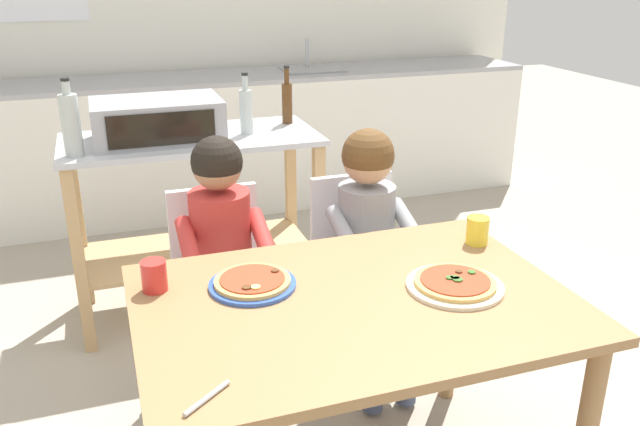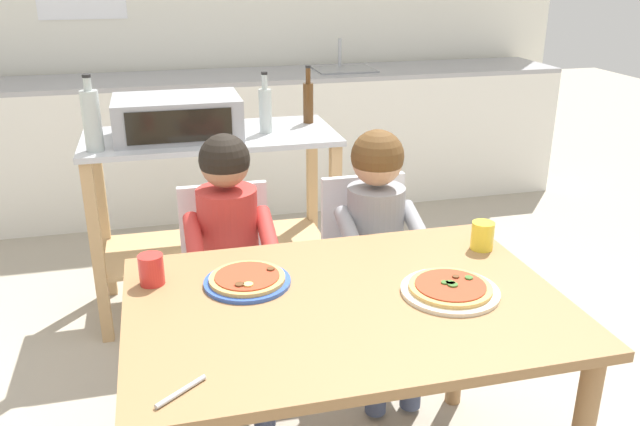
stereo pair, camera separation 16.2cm
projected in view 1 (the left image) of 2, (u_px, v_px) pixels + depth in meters
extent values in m
plane|color=#A89E8C|center=(257.00, 311.00, 3.26)|extent=(12.69, 12.69, 0.00)
cube|color=white|center=(181.00, 2.00, 4.50)|extent=(5.13, 0.12, 2.70)
cube|color=silver|center=(200.00, 146.00, 4.47)|extent=(4.61, 0.60, 0.88)
cube|color=#9E9EA3|center=(195.00, 79.00, 4.30)|extent=(4.61, 0.60, 0.03)
cube|color=gray|center=(312.00, 70.00, 4.54)|extent=(0.40, 0.33, 0.02)
cylinder|color=#B7BABF|center=(307.00, 53.00, 4.61)|extent=(0.02, 0.02, 0.20)
cube|color=#B7BABF|center=(191.00, 139.00, 2.99)|extent=(1.15, 0.54, 0.02)
cube|color=tan|center=(199.00, 251.00, 3.19)|extent=(1.06, 0.50, 0.02)
cube|color=tan|center=(79.00, 263.00, 2.78)|extent=(0.05, 0.05, 0.85)
cube|color=tan|center=(319.00, 232.00, 3.10)|extent=(0.05, 0.05, 0.85)
cube|color=tan|center=(79.00, 224.00, 3.19)|extent=(0.05, 0.05, 0.85)
cube|color=tan|center=(291.00, 200.00, 3.51)|extent=(0.05, 0.05, 0.85)
cube|color=#999BA0|center=(157.00, 120.00, 2.89)|extent=(0.55, 0.35, 0.18)
cube|color=black|center=(162.00, 129.00, 2.73)|extent=(0.44, 0.01, 0.14)
cylinder|color=black|center=(209.00, 138.00, 2.81)|extent=(0.02, 0.01, 0.02)
cylinder|color=#ADB7B2|center=(71.00, 126.00, 2.65)|extent=(0.07, 0.07, 0.25)
cylinder|color=#ADB7B2|center=(66.00, 88.00, 2.59)|extent=(0.03, 0.03, 0.05)
cylinder|color=black|center=(65.00, 79.00, 2.58)|extent=(0.04, 0.04, 0.01)
cylinder|color=#4C2D14|center=(287.00, 104.00, 3.19)|extent=(0.05, 0.05, 0.19)
cylinder|color=#4C2D14|center=(287.00, 76.00, 3.15)|extent=(0.02, 0.02, 0.07)
cylinder|color=black|center=(286.00, 67.00, 3.13)|extent=(0.03, 0.03, 0.01)
cylinder|color=#ADB7B2|center=(246.00, 112.00, 3.00)|extent=(0.06, 0.06, 0.20)
cylinder|color=#ADB7B2|center=(245.00, 83.00, 2.95)|extent=(0.03, 0.03, 0.07)
cylinder|color=black|center=(245.00, 74.00, 2.93)|extent=(0.03, 0.03, 0.01)
cube|color=olive|center=(354.00, 303.00, 1.88)|extent=(1.23, 0.86, 0.03)
cylinder|color=olive|center=(154.00, 374.00, 2.17)|extent=(0.06, 0.06, 0.69)
cylinder|color=olive|center=(452.00, 318.00, 2.51)|extent=(0.06, 0.06, 0.69)
cube|color=silver|center=(225.00, 296.00, 2.48)|extent=(0.36, 0.36, 0.04)
cube|color=silver|center=(214.00, 234.00, 2.56)|extent=(0.34, 0.03, 0.38)
cylinder|color=silver|center=(275.00, 359.00, 2.48)|extent=(0.03, 0.03, 0.42)
cylinder|color=silver|center=(195.00, 375.00, 2.38)|extent=(0.03, 0.03, 0.42)
cylinder|color=silver|center=(256.00, 321.00, 2.74)|extent=(0.03, 0.03, 0.42)
cylinder|color=silver|center=(183.00, 333.00, 2.65)|extent=(0.03, 0.03, 0.42)
cube|color=silver|center=(365.00, 277.00, 2.63)|extent=(0.36, 0.36, 0.04)
cube|color=silver|center=(351.00, 219.00, 2.70)|extent=(0.34, 0.03, 0.38)
cylinder|color=silver|center=(413.00, 337.00, 2.62)|extent=(0.03, 0.03, 0.42)
cylinder|color=silver|center=(342.00, 351.00, 2.53)|extent=(0.03, 0.03, 0.42)
cylinder|color=silver|center=(382.00, 302.00, 2.89)|extent=(0.03, 0.03, 0.42)
cylinder|color=silver|center=(317.00, 313.00, 2.79)|extent=(0.03, 0.03, 0.42)
cube|color=#424C6B|center=(251.00, 300.00, 2.37)|extent=(0.10, 0.30, 0.10)
cylinder|color=#424C6B|center=(262.00, 377.00, 2.34)|extent=(0.08, 0.08, 0.44)
cube|color=#424C6B|center=(212.00, 307.00, 2.32)|extent=(0.10, 0.30, 0.10)
cylinder|color=#424C6B|center=(223.00, 385.00, 2.30)|extent=(0.08, 0.08, 0.44)
cylinder|color=#BC332D|center=(262.00, 237.00, 2.34)|extent=(0.06, 0.26, 0.15)
cylinder|color=#BC332D|center=(189.00, 246.00, 2.26)|extent=(0.06, 0.26, 0.15)
cylinder|color=#BC332D|center=(221.00, 240.00, 2.40)|extent=(0.22, 0.22, 0.37)
sphere|color=#A37556|center=(217.00, 166.00, 2.30)|extent=(0.17, 0.17, 0.17)
sphere|color=black|center=(217.00, 162.00, 2.29)|extent=(0.18, 0.18, 0.18)
cube|color=#424C6B|center=(396.00, 281.00, 2.51)|extent=(0.10, 0.30, 0.10)
cylinder|color=#424C6B|center=(408.00, 352.00, 2.48)|extent=(0.08, 0.08, 0.44)
cube|color=#424C6B|center=(362.00, 286.00, 2.47)|extent=(0.10, 0.30, 0.10)
cylinder|color=#424C6B|center=(374.00, 359.00, 2.44)|extent=(0.08, 0.08, 0.44)
cylinder|color=gray|center=(408.00, 225.00, 2.49)|extent=(0.06, 0.26, 0.15)
cylinder|color=gray|center=(344.00, 234.00, 2.41)|extent=(0.06, 0.26, 0.15)
cylinder|color=gray|center=(366.00, 228.00, 2.55)|extent=(0.22, 0.22, 0.34)
sphere|color=tan|center=(368.00, 159.00, 2.45)|extent=(0.19, 0.19, 0.19)
sphere|color=brown|center=(368.00, 155.00, 2.44)|extent=(0.20, 0.20, 0.20)
cylinder|color=#3356B7|center=(253.00, 285.00, 1.94)|extent=(0.26, 0.26, 0.01)
cylinder|color=tan|center=(252.00, 281.00, 1.93)|extent=(0.23, 0.23, 0.01)
cylinder|color=#B23D23|center=(252.00, 279.00, 1.93)|extent=(0.19, 0.19, 0.00)
cylinder|color=#563319|center=(247.00, 287.00, 1.87)|extent=(0.03, 0.03, 0.01)
cylinder|color=#563319|center=(275.00, 271.00, 1.97)|extent=(0.02, 0.02, 0.01)
cylinder|color=#DBC666|center=(256.00, 287.00, 1.87)|extent=(0.03, 0.03, 0.01)
cylinder|color=beige|center=(455.00, 286.00, 1.93)|extent=(0.29, 0.29, 0.01)
cylinder|color=tan|center=(455.00, 282.00, 1.93)|extent=(0.24, 0.24, 0.01)
cylinder|color=#B23D23|center=(455.00, 280.00, 1.92)|extent=(0.20, 0.20, 0.00)
cylinder|color=#386628|center=(472.00, 272.00, 1.96)|extent=(0.02, 0.02, 0.01)
cylinder|color=#563319|center=(459.00, 272.00, 1.96)|extent=(0.02, 0.02, 0.01)
cylinder|color=#386628|center=(455.00, 278.00, 1.93)|extent=(0.03, 0.03, 0.01)
cylinder|color=#386628|center=(458.00, 280.00, 1.92)|extent=(0.03, 0.03, 0.01)
cylinder|color=#386628|center=(449.00, 278.00, 1.93)|extent=(0.02, 0.02, 0.01)
cylinder|color=red|center=(154.00, 276.00, 1.90)|extent=(0.07, 0.07, 0.09)
cylinder|color=yellow|center=(477.00, 230.00, 2.22)|extent=(0.07, 0.07, 0.09)
cylinder|color=#B7BABF|center=(207.00, 398.00, 1.44)|extent=(0.12, 0.10, 0.01)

